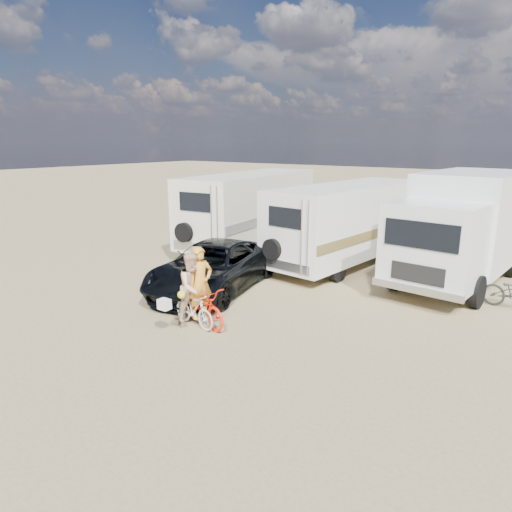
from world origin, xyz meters
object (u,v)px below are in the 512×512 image
Objects in this scene: dark_suv at (213,267)px; crate at (304,271)px; box_truck at (461,230)px; bike_man at (201,305)px; rider_man at (201,290)px; bike_woman at (194,309)px; rv_main at (348,225)px; cooler at (254,273)px; rider_woman at (193,293)px; rv_left at (250,210)px.

dark_suv is 3.34m from crate.
crate is at bearing -147.14° from box_truck.
bike_man is at bearing -115.50° from box_truck.
dark_suv is 2.79m from rider_man.
dark_suv reaches higher than bike_woman.
rv_main is 7.74m from rider_man.
rv_main is at bearing 81.82° from crate.
rider_man is (-4.37, -7.50, -0.86)m from box_truck.
rv_main is 7.78m from bike_man.
cooler is at bearing 32.23° from bike_man.
crate is at bearing 39.28° from cooler.
rider_woman reaches higher than dark_suv.
rv_left is (-4.77, 0.22, 0.10)m from rv_main.
rider_man reaches higher than bike_woman.
bike_man is 0.23m from bike_woman.
crate is (-0.37, -2.56, -1.29)m from rv_main.
dark_suv is 3.59× the size of bike_woman.
rv_left is 1.49× the size of dark_suv.
rider_woman is at bearing 179.01° from rider_man.
cooler is at bearing -142.99° from box_truck.
rv_main reaches higher than dark_suv.
bike_woman is at bearing 179.01° from bike_man.
rv_left is 5.28m from cooler.
box_truck is 5.22m from crate.
rv_left is 5.35× the size of bike_woman.
rider_woman is 3.49× the size of crate.
rider_man reaches higher than rider_woman.
crate is (-0.02, 5.15, -0.31)m from bike_man.
bike_woman is at bearing -87.34° from rv_main.
rider_woman is at bearing 179.01° from bike_man.
box_truck reaches higher than bike_man.
dark_suv is at bearing 49.94° from rider_man.
rider_man is (0.06, 0.21, 0.48)m from bike_woman.
cooler is at bearing 25.25° from bike_woman.
rv_left is 9.11m from rider_man.
rider_woman is (-0.06, -0.21, -0.05)m from rider_man.
dark_suv is at bearing 41.20° from bike_woman.
rider_man reaches higher than dark_suv.
cooler is at bearing 64.72° from dark_suv.
rider_man is (0.00, 0.00, 0.41)m from bike_man.
box_truck is 4.51× the size of bike_woman.
bike_man is at bearing -6.37° from rider_woman.
rv_left is at bearing 147.68° from crate.
rv_left is 4.31× the size of rider_man.
bike_man is 0.41m from rider_man.
rv_main is 4.40× the size of rider_woman.
rider_woman is (-4.43, -7.71, -0.92)m from box_truck.
rv_left reaches higher than bike_man.
box_truck is 1.26× the size of dark_suv.
dark_suv is 2.94m from bike_woman.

